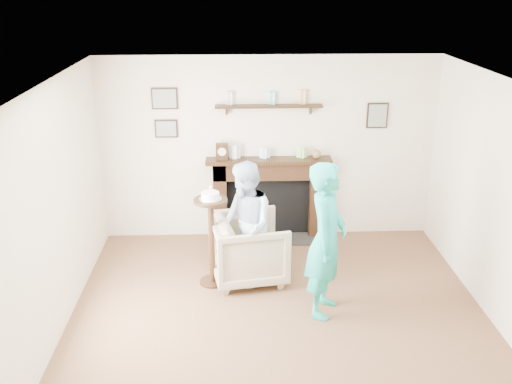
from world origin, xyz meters
TOP-DOWN VIEW (x-y plane):
  - ground at (0.00, 0.00)m, footprint 5.00×5.00m
  - room_shell at (-0.00, 0.69)m, footprint 4.54×5.02m
  - armchair at (-0.30, 1.23)m, footprint 0.99×0.97m
  - man at (-0.34, 1.15)m, footprint 0.74×0.85m
  - woman at (0.49, 0.47)m, footprint 0.60×0.72m
  - pedestal_table at (-0.74, 1.13)m, footprint 0.38×0.38m

SIDE VIEW (x-z plane):
  - ground at x=0.00m, z-range 0.00..0.00m
  - armchair at x=-0.30m, z-range -0.39..0.39m
  - man at x=-0.34m, z-range -0.74..0.74m
  - woman at x=0.49m, z-range -0.85..0.85m
  - pedestal_table at x=-0.74m, z-range 0.14..1.37m
  - room_shell at x=0.00m, z-range 0.36..2.88m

